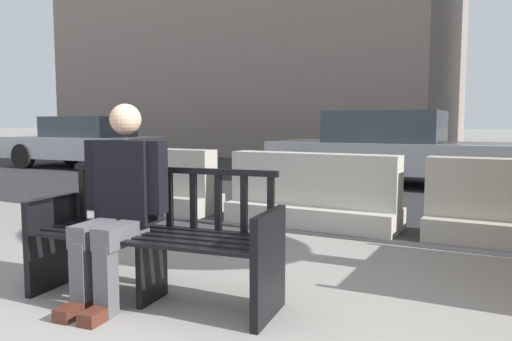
{
  "coord_description": "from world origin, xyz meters",
  "views": [
    {
      "loc": [
        1.74,
        -2.16,
        1.19
      ],
      "look_at": [
        -0.36,
        1.89,
        0.75
      ],
      "focal_mm": 35.0,
      "sensor_mm": 36.0,
      "label": 1
    }
  ],
  "objects": [
    {
      "name": "ground_plane",
      "position": [
        0.0,
        0.0,
        0.0
      ],
      "size": [
        200.0,
        200.0,
        0.0
      ],
      "primitive_type": "plane",
      "color": "gray"
    },
    {
      "name": "street_asphalt",
      "position": [
        0.0,
        8.7,
        0.0
      ],
      "size": [
        120.0,
        12.0,
        0.01
      ],
      "primitive_type": "cube",
      "color": "#28282B",
      "rests_on": "ground"
    },
    {
      "name": "street_bench",
      "position": [
        -0.36,
        0.42,
        0.4
      ],
      "size": [
        1.74,
        0.71,
        0.88
      ],
      "color": "black",
      "rests_on": "ground"
    },
    {
      "name": "seated_person",
      "position": [
        -0.57,
        0.34,
        0.69
      ],
      "size": [
        0.59,
        0.76,
        1.31
      ],
      "color": "black",
      "rests_on": "ground"
    },
    {
      "name": "jersey_barrier_centre",
      "position": [
        -0.31,
        3.22,
        0.34
      ],
      "size": [
        2.02,
        0.73,
        0.84
      ],
      "color": "#ADA89E",
      "rests_on": "ground"
    },
    {
      "name": "jersey_barrier_left",
      "position": [
        -2.68,
        3.2,
        0.34
      ],
      "size": [
        2.0,
        0.68,
        0.84
      ],
      "color": "#9E998E",
      "rests_on": "ground"
    },
    {
      "name": "car_sedan_mid",
      "position": [
        -0.33,
        7.53,
        0.69
      ],
      "size": [
        4.68,
        1.99,
        1.41
      ],
      "color": "#B7B7BC",
      "rests_on": "ground"
    },
    {
      "name": "car_sedan_far",
      "position": [
        -8.31,
        7.45,
        0.67
      ],
      "size": [
        4.26,
        2.07,
        1.35
      ],
      "color": "#B7B7BC",
      "rests_on": "ground"
    }
  ]
}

